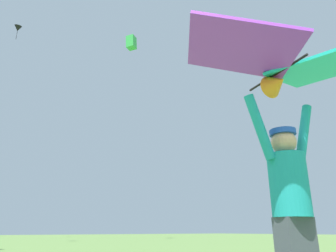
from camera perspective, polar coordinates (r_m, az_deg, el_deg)
name	(u,v)px	position (r m, az deg, el deg)	size (l,w,h in m)	color
kite_flyer_person	(291,203)	(3.05, 21.41, -12.91)	(0.81, 0.41, 1.92)	#424751
held_stunt_kite	(282,64)	(3.36, 19.93, 10.48)	(2.15, 1.36, 0.44)	black
distant_kite_green_high_left	(131,43)	(30.19, -6.67, 14.78)	(1.08, 1.07, 1.24)	green
distant_kite_black_overhead_distant	(18,28)	(39.59, -25.57, 15.67)	(1.11, 1.21, 1.87)	black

